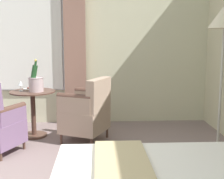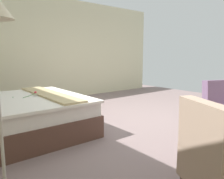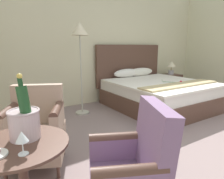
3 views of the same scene
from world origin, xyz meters
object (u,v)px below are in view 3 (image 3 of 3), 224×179
side_table_round (23,176)px  nightstand (170,84)px  armchair_by_window (36,130)px  champagne_bucket (24,120)px  bed (156,92)px  wine_glass_near_edge (22,138)px  floor_lamp_brass (80,37)px  bedside_lamp (171,66)px  armchair_facing_bed (131,175)px

side_table_round → nightstand: bearing=29.7°
side_table_round → armchair_by_window: armchair_by_window is taller
champagne_bucket → side_table_round: bearing=-128.0°
bed → champagne_bucket: (-3.01, -1.72, 0.48)m
side_table_round → wine_glass_near_edge: (-0.00, -0.17, 0.37)m
floor_lamp_brass → champagne_bucket: size_ratio=3.81×
bed → nightstand: 1.41m
floor_lamp_brass → bedside_lamp: bearing=4.3°
floor_lamp_brass → armchair_facing_bed: floor_lamp_brass is taller
bedside_lamp → floor_lamp_brass: (-2.86, -0.22, 0.70)m
bed → wine_glass_near_edge: size_ratio=14.33×
bedside_lamp → armchair_by_window: bearing=-157.9°
bed → wine_glass_near_edge: (-3.07, -1.96, 0.46)m
champagne_bucket → bed: bearing=29.8°
side_table_round → armchair_by_window: (0.26, 0.81, -0.01)m
wine_glass_near_edge → armchair_facing_bed: 0.83m
floor_lamp_brass → armchair_by_window: (-1.19, -1.43, -1.09)m
bed → wine_glass_near_edge: bed is taller
bedside_lamp → champagne_bucket: (-4.26, -2.39, 0.01)m
bedside_lamp → floor_lamp_brass: bearing=-175.7°
armchair_by_window → armchair_facing_bed: bearing=-69.7°
side_table_round → floor_lamp_brass: bearing=57.1°
floor_lamp_brass → wine_glass_near_edge: (-1.45, -2.41, -0.71)m
bed → armchair_facing_bed: bed is taller
armchair_facing_bed → floor_lamp_brass: bearing=73.8°
nightstand → wine_glass_near_edge: 5.07m
floor_lamp_brass → wine_glass_near_edge: bearing=-121.1°
nightstand → armchair_by_window: armchair_by_window is taller
wine_glass_near_edge → armchair_by_window: 1.08m
floor_lamp_brass → wine_glass_near_edge: size_ratio=11.88×
wine_glass_near_edge → armchair_facing_bed: size_ratio=0.16×
bed → floor_lamp_brass: size_ratio=1.21×
bedside_lamp → wine_glass_near_edge: bearing=-148.7°
floor_lamp_brass → bed: bearing=-15.7°
bed → side_table_round: bearing=-149.7°
side_table_round → armchair_by_window: 0.85m
nightstand → champagne_bucket: bearing=-150.7°
armchair_by_window → bed: bearing=19.2°
armchair_by_window → floor_lamp_brass: bearing=50.3°
side_table_round → armchair_facing_bed: size_ratio=0.73×
bed → side_table_round: 3.55m
champagne_bucket → wine_glass_near_edge: bearing=-103.2°
bedside_lamp → side_table_round: size_ratio=0.54×
bedside_lamp → armchair_by_window: (-4.05, -1.65, -0.39)m
nightstand → wine_glass_near_edge: (-4.31, -2.63, 0.52)m
nightstand → bedside_lamp: 0.53m
armchair_facing_bed → bed: bearing=42.2°
bed → armchair_by_window: bed is taller
wine_glass_near_edge → floor_lamp_brass: bearing=58.9°
floor_lamp_brass → side_table_round: bearing=-122.9°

